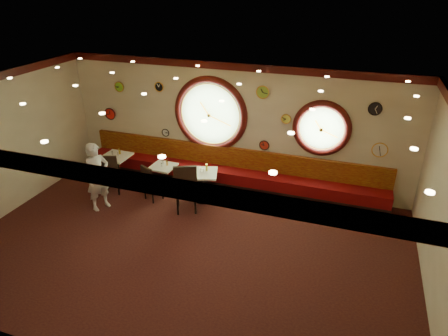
# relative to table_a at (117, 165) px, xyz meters

# --- Properties ---
(floor) EXTENTS (9.00, 6.00, 0.00)m
(floor) POSITION_rel_table_a_xyz_m (2.93, -2.03, -0.48)
(floor) COLOR black
(floor) RESTS_ON ground
(ceiling) EXTENTS (9.00, 6.00, 0.02)m
(ceiling) POSITION_rel_table_a_xyz_m (2.93, -2.03, 2.72)
(ceiling) COLOR gold
(ceiling) RESTS_ON wall_back
(wall_back) EXTENTS (9.00, 0.02, 3.20)m
(wall_back) POSITION_rel_table_a_xyz_m (2.93, 0.97, 1.12)
(wall_back) COLOR beige
(wall_back) RESTS_ON floor
(wall_front) EXTENTS (9.00, 0.02, 3.20)m
(wall_front) POSITION_rel_table_a_xyz_m (2.93, -5.03, 1.12)
(wall_front) COLOR beige
(wall_front) RESTS_ON floor
(wall_left) EXTENTS (0.02, 6.00, 3.20)m
(wall_left) POSITION_rel_table_a_xyz_m (-1.57, -2.03, 1.12)
(wall_left) COLOR beige
(wall_left) RESTS_ON floor
(wall_right) EXTENTS (0.02, 6.00, 3.20)m
(wall_right) POSITION_rel_table_a_xyz_m (7.43, -2.03, 1.12)
(wall_right) COLOR beige
(wall_right) RESTS_ON floor
(molding_back) EXTENTS (9.00, 0.10, 0.18)m
(molding_back) POSITION_rel_table_a_xyz_m (2.93, 0.92, 2.63)
(molding_back) COLOR #3E0C0B
(molding_back) RESTS_ON wall_back
(molding_front) EXTENTS (9.00, 0.10, 0.18)m
(molding_front) POSITION_rel_table_a_xyz_m (2.93, -4.98, 2.63)
(molding_front) COLOR #3E0C0B
(molding_front) RESTS_ON wall_back
(banquette_base) EXTENTS (8.00, 0.55, 0.20)m
(banquette_base) POSITION_rel_table_a_xyz_m (2.93, 0.69, -0.38)
(banquette_base) COLOR black
(banquette_base) RESTS_ON floor
(banquette_seat) EXTENTS (8.00, 0.55, 0.30)m
(banquette_seat) POSITION_rel_table_a_xyz_m (2.93, 0.69, -0.13)
(banquette_seat) COLOR #5C070A
(banquette_seat) RESTS_ON banquette_base
(banquette_back) EXTENTS (8.00, 0.10, 0.55)m
(banquette_back) POSITION_rel_table_a_xyz_m (2.93, 0.91, 0.27)
(banquette_back) COLOR #660F08
(banquette_back) RESTS_ON wall_back
(porthole_left_glass) EXTENTS (1.66, 0.02, 1.66)m
(porthole_left_glass) POSITION_rel_table_a_xyz_m (2.33, 0.96, 1.37)
(porthole_left_glass) COLOR #8AB76E
(porthole_left_glass) RESTS_ON wall_back
(porthole_left_frame) EXTENTS (1.98, 0.18, 1.98)m
(porthole_left_frame) POSITION_rel_table_a_xyz_m (2.33, 0.95, 1.37)
(porthole_left_frame) COLOR #3E0C0B
(porthole_left_frame) RESTS_ON wall_back
(porthole_left_ring) EXTENTS (1.61, 0.03, 1.61)m
(porthole_left_ring) POSITION_rel_table_a_xyz_m (2.33, 0.92, 1.37)
(porthole_left_ring) COLOR gold
(porthole_left_ring) RESTS_ON wall_back
(porthole_right_glass) EXTENTS (1.10, 0.02, 1.10)m
(porthole_right_glass) POSITION_rel_table_a_xyz_m (5.13, 0.96, 1.32)
(porthole_right_glass) COLOR #8AB76E
(porthole_right_glass) RESTS_ON wall_back
(porthole_right_frame) EXTENTS (1.38, 0.18, 1.38)m
(porthole_right_frame) POSITION_rel_table_a_xyz_m (5.13, 0.95, 1.32)
(porthole_right_frame) COLOR #3E0C0B
(porthole_right_frame) RESTS_ON wall_back
(porthole_right_ring) EXTENTS (1.09, 0.03, 1.09)m
(porthole_right_ring) POSITION_rel_table_a_xyz_m (5.13, 0.92, 1.32)
(porthole_right_ring) COLOR gold
(porthole_right_ring) RESTS_ON wall_back
(wall_clock_0) EXTENTS (0.34, 0.03, 0.34)m
(wall_clock_0) POSITION_rel_table_a_xyz_m (6.48, 0.93, 0.97)
(wall_clock_0) COLOR silver
(wall_clock_0) RESTS_ON wall_back
(wall_clock_1) EXTENTS (0.24, 0.03, 0.24)m
(wall_clock_1) POSITION_rel_table_a_xyz_m (0.93, 0.93, 1.97)
(wall_clock_1) COLOR black
(wall_clock_1) RESTS_ON wall_back
(wall_clock_2) EXTENTS (0.30, 0.03, 0.30)m
(wall_clock_2) POSITION_rel_table_a_xyz_m (3.68, 0.93, 2.07)
(wall_clock_2) COLOR #89B438
(wall_clock_2) RESTS_ON wall_back
(wall_clock_3) EXTENTS (0.32, 0.03, 0.32)m
(wall_clock_3) POSITION_rel_table_a_xyz_m (-0.67, 0.93, 1.07)
(wall_clock_3) COLOR red
(wall_clock_3) RESTS_ON wall_back
(wall_clock_4) EXTENTS (0.26, 0.03, 0.26)m
(wall_clock_4) POSITION_rel_table_a_xyz_m (-0.27, 0.93, 1.87)
(wall_clock_4) COLOR #76C727
(wall_clock_4) RESTS_ON wall_back
(wall_clock_5) EXTENTS (0.24, 0.03, 0.24)m
(wall_clock_5) POSITION_rel_table_a_xyz_m (3.78, 0.93, 0.72)
(wall_clock_5) COLOR red
(wall_clock_5) RESTS_ON wall_back
(wall_clock_6) EXTENTS (0.22, 0.03, 0.22)m
(wall_clock_6) POSITION_rel_table_a_xyz_m (4.28, 0.93, 1.47)
(wall_clock_6) COLOR #D1D446
(wall_clock_6) RESTS_ON wall_back
(wall_clock_7) EXTENTS (0.20, 0.03, 0.20)m
(wall_clock_7) POSITION_rel_table_a_xyz_m (1.03, 0.93, 0.72)
(wall_clock_7) COLOR silver
(wall_clock_7) RESTS_ON wall_back
(wall_clock_8) EXTENTS (0.28, 0.03, 0.28)m
(wall_clock_8) POSITION_rel_table_a_xyz_m (6.23, 0.93, 1.92)
(wall_clock_8) COLOR black
(wall_clock_8) RESTS_ON wall_back
(table_a) EXTENTS (0.71, 0.71, 0.76)m
(table_a) POSITION_rel_table_a_xyz_m (0.00, 0.00, 0.00)
(table_a) COLOR black
(table_a) RESTS_ON floor
(table_b) EXTENTS (0.63, 0.63, 0.66)m
(table_b) POSITION_rel_table_a_xyz_m (1.37, 0.01, -0.06)
(table_b) COLOR black
(table_b) RESTS_ON floor
(table_c) EXTENTS (0.86, 0.86, 0.76)m
(table_c) POSITION_rel_table_a_xyz_m (2.54, -0.19, 0.00)
(table_c) COLOR black
(table_c) RESTS_ON floor
(chair_a) EXTENTS (0.58, 0.58, 0.68)m
(chair_a) POSITION_rel_table_a_xyz_m (0.23, -0.64, 0.15)
(chair_a) COLOR black
(chair_a) RESTS_ON floor
(chair_b) EXTENTS (0.52, 0.52, 0.58)m
(chair_b) POSITION_rel_table_a_xyz_m (1.33, -0.61, 0.06)
(chair_b) COLOR black
(chair_b) RESTS_ON floor
(chair_c) EXTENTS (0.69, 0.69, 0.77)m
(chair_c) POSITION_rel_table_a_xyz_m (2.39, -0.85, 0.24)
(chair_c) COLOR black
(chair_c) RESTS_ON floor
(condiment_a_salt) EXTENTS (0.04, 0.04, 0.11)m
(condiment_a_salt) POSITION_rel_table_a_xyz_m (-0.11, 0.01, 0.34)
(condiment_a_salt) COLOR silver
(condiment_a_salt) RESTS_ON table_a
(condiment_b_salt) EXTENTS (0.04, 0.04, 0.11)m
(condiment_b_salt) POSITION_rel_table_a_xyz_m (1.32, 0.11, 0.24)
(condiment_b_salt) COLOR silver
(condiment_b_salt) RESTS_ON table_b
(condiment_c_salt) EXTENTS (0.04, 0.04, 0.11)m
(condiment_c_salt) POSITION_rel_table_a_xyz_m (2.49, -0.20, 0.34)
(condiment_c_salt) COLOR silver
(condiment_c_salt) RESTS_ON table_c
(condiment_a_pepper) EXTENTS (0.03, 0.03, 0.09)m
(condiment_a_pepper) POSITION_rel_table_a_xyz_m (0.05, 0.02, 0.32)
(condiment_a_pepper) COLOR silver
(condiment_a_pepper) RESTS_ON table_a
(condiment_b_pepper) EXTENTS (0.03, 0.03, 0.10)m
(condiment_b_pepper) POSITION_rel_table_a_xyz_m (1.36, -0.04, 0.23)
(condiment_b_pepper) COLOR silver
(condiment_b_pepper) RESTS_ON table_b
(condiment_c_pepper) EXTENTS (0.03, 0.03, 0.09)m
(condiment_c_pepper) POSITION_rel_table_a_xyz_m (2.55, -0.17, 0.33)
(condiment_c_pepper) COLOR silver
(condiment_c_pepper) RESTS_ON table_c
(condiment_a_bottle) EXTENTS (0.05, 0.05, 0.17)m
(condiment_a_bottle) POSITION_rel_table_a_xyz_m (0.04, 0.12, 0.37)
(condiment_a_bottle) COLOR gold
(condiment_a_bottle) RESTS_ON table_a
(condiment_b_bottle) EXTENTS (0.05, 0.05, 0.15)m
(condiment_b_bottle) POSITION_rel_table_a_xyz_m (1.46, 0.08, 0.26)
(condiment_b_bottle) COLOR #C4822E
(condiment_b_bottle) RESTS_ON table_b
(condiment_c_bottle) EXTENTS (0.05, 0.05, 0.17)m
(condiment_c_bottle) POSITION_rel_table_a_xyz_m (2.60, -0.07, 0.37)
(condiment_c_bottle) COLOR yellow
(condiment_c_bottle) RESTS_ON table_c
(waiter) EXTENTS (0.61, 0.71, 1.66)m
(waiter) POSITION_rel_table_a_xyz_m (0.36, -1.31, 0.35)
(waiter) COLOR silver
(waiter) RESTS_ON floor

